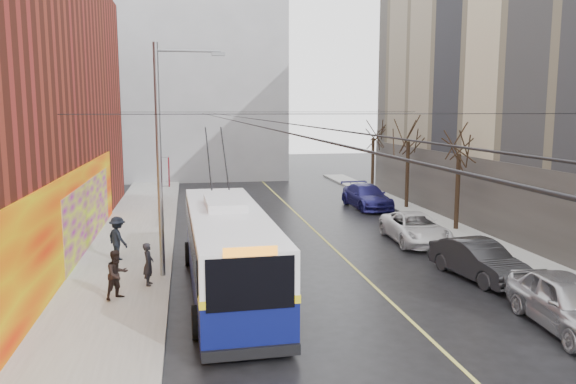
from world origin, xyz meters
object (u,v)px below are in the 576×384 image
parked_car_a (569,303)px  pedestrian_a (148,264)px  pedestrian_c (118,238)px  trolleybus (228,249)px  pedestrian_b (117,275)px  tree_far (374,128)px  parked_car_b (478,260)px  tree_mid (409,130)px  tree_near (460,139)px  streetlight_pole (163,155)px  parked_car_c (415,228)px  parked_car_d (367,196)px  following_car (238,219)px

parked_car_a → pedestrian_a: 14.04m
parked_car_a → pedestrian_c: (-14.11, 10.09, 0.25)m
trolleybus → pedestrian_b: bearing=-174.9°
tree_far → parked_car_b: tree_far is taller
tree_mid → pedestrian_b: 23.21m
tree_near → parked_car_a: 14.37m
streetlight_pole → pedestrian_c: (-2.13, 2.70, -3.76)m
streetlight_pole → tree_mid: size_ratio=1.35×
tree_near → parked_car_b: 9.74m
tree_near → pedestrian_c: (-17.27, -3.30, -3.89)m
parked_car_c → pedestrian_b: bearing=-151.1°
tree_mid → parked_car_b: size_ratio=1.47×
parked_car_c → pedestrian_c: bearing=-171.7°
streetlight_pole → trolleybus: streetlight_pole is taller
tree_near → trolleybus: 15.61m
parked_car_b → pedestrian_c: bearing=151.9°
streetlight_pole → parked_car_d: streetlight_pole is taller
parked_car_a → pedestrian_a: pedestrian_a is taller
streetlight_pole → pedestrian_b: bearing=-121.6°
pedestrian_a → tree_near: bearing=-60.9°
tree_near → parked_car_c: (-3.20, -2.00, -4.26)m
streetlight_pole → following_car: bearing=65.4°
parked_car_b → parked_car_c: size_ratio=0.88×
parked_car_d → pedestrian_b: bearing=-134.4°
tree_mid → parked_car_a: size_ratio=1.36×
streetlight_pole → pedestrian_c: bearing=128.3°
parked_car_a → tree_near: bearing=82.1°
tree_far → parked_car_c: bearing=-101.3°
streetlight_pole → pedestrian_c: size_ratio=4.81×
pedestrian_b → pedestrian_a: bearing=14.0°
trolleybus → parked_car_c: size_ratio=2.37×
parked_car_d → pedestrian_c: pedestrian_c is taller
parked_car_a → following_car: bearing=125.1°
pedestrian_b → trolleybus: bearing=-34.6°
parked_car_d → pedestrian_c: 18.55m
parked_car_b → pedestrian_a: bearing=166.5°
parked_car_c → pedestrian_c: 14.13m
pedestrian_c → tree_near: bearing=-117.0°
tree_mid → parked_car_a: tree_mid is taller
tree_mid → parked_car_b: tree_mid is taller
tree_far → pedestrian_b: 28.36m
trolleybus → pedestrian_b: trolleybus is taller
tree_mid → parked_car_a: 21.10m
parked_car_c → pedestrian_a: size_ratio=3.27×
tree_far → tree_near: bearing=-90.0°
tree_near → tree_far: 14.00m
following_car → streetlight_pole: bearing=-111.4°
parked_car_d → pedestrian_c: (-14.80, -11.17, 0.30)m
trolleybus → parked_car_c: trolleybus is taller
tree_far → pedestrian_c: size_ratio=3.51×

